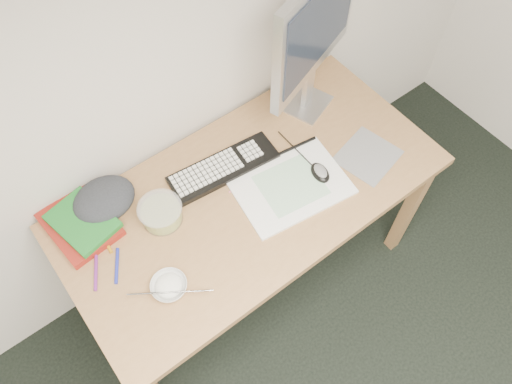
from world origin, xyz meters
The scene contains 18 objects.
desk centered at (0.17, 1.43, 0.67)m, with size 1.40×0.70×0.75m.
mousepad centered at (0.62, 1.29, 0.75)m, with size 0.21×0.19×0.00m, color slate.
sketchpad centered at (0.30, 1.36, 0.76)m, with size 0.40×0.29×0.01m, color white.
keyboard centered at (0.15, 1.57, 0.76)m, with size 0.41×0.13×0.02m, color black.
monitor centered at (0.60, 1.63, 1.13)m, with size 0.50×0.21×0.60m.
mouse centered at (0.41, 1.33, 0.78)m, with size 0.06×0.09×0.03m, color black.
rice_bowl centered at (-0.26, 1.29, 0.77)m, with size 0.12×0.12×0.04m, color silver.
chopsticks centered at (-0.27, 1.27, 0.79)m, with size 0.02×0.02×0.26m, color #B9B8BB.
fruit_tub centered at (-0.14, 1.53, 0.79)m, with size 0.15×0.15×0.07m, color #EBE453.
book_red centered at (-0.38, 1.67, 0.76)m, with size 0.20×0.27×0.03m, color maroon.
book_green centered at (-0.37, 1.66, 0.79)m, with size 0.17×0.23×0.02m, color #1A6B24.
cloth_lump centered at (-0.27, 1.69, 0.79)m, with size 0.19×0.15×0.08m, color #25282D.
pencil_pink centered at (0.18, 1.46, 0.75)m, with size 0.01×0.01×0.16m, color #D96C87.
pencil_tan centered at (0.21, 1.49, 0.75)m, with size 0.01×0.01×0.18m, color tan.
pencil_black centered at (0.26, 1.52, 0.75)m, with size 0.01×0.01×0.19m, color black.
marker_blue centered at (-0.36, 1.46, 0.76)m, with size 0.01×0.01×0.13m, color #1E27A3.
marker_orange centered at (-0.34, 1.58, 0.76)m, with size 0.01×0.01×0.12m, color #C38617.
marker_purple centered at (-0.42, 1.48, 0.76)m, with size 0.01×0.01×0.13m, color #6F227E.
Camera 1 is at (-0.40, 0.66, 2.28)m, focal length 35.00 mm.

